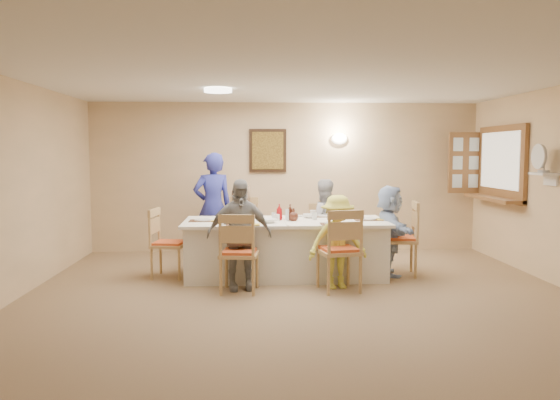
{
  "coord_description": "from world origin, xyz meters",
  "views": [
    {
      "loc": [
        -0.56,
        -5.68,
        1.67
      ],
      "look_at": [
        -0.2,
        1.4,
        1.05
      ],
      "focal_mm": 35.0,
      "sensor_mm": 36.0,
      "label": 1
    }
  ],
  "objects": [
    {
      "name": "ground",
      "position": [
        0.0,
        0.0,
        0.0
      ],
      "size": [
        7.0,
        7.0,
        0.0
      ],
      "primitive_type": "plane",
      "color": "olive"
    },
    {
      "name": "room_walls",
      "position": [
        0.0,
        0.0,
        1.51
      ],
      "size": [
        7.0,
        7.0,
        7.0
      ],
      "color": "tan",
      "rests_on": "ground"
    },
    {
      "name": "wall_picture",
      "position": [
        -0.3,
        3.46,
        1.7
      ],
      "size": [
        0.62,
        0.05,
        0.72
      ],
      "color": "#311F11",
      "rests_on": "room_walls"
    },
    {
      "name": "wall_sconce",
      "position": [
        0.9,
        3.44,
        1.9
      ],
      "size": [
        0.26,
        0.09,
        0.18
      ],
      "primitive_type": "ellipsoid",
      "color": "white",
      "rests_on": "room_walls"
    },
    {
      "name": "ceiling_light",
      "position": [
        -1.0,
        1.5,
        2.47
      ],
      "size": [
        0.36,
        0.36,
        0.05
      ],
      "primitive_type": "cylinder",
      "color": "white",
      "rests_on": "room_walls"
    },
    {
      "name": "serving_hatch",
      "position": [
        3.21,
        2.4,
        1.5
      ],
      "size": [
        0.06,
        1.5,
        1.15
      ],
      "primitive_type": "cube",
      "color": "brown",
      "rests_on": "room_walls"
    },
    {
      "name": "hatch_sill",
      "position": [
        3.09,
        2.4,
        0.97
      ],
      "size": [
        0.3,
        1.5,
        0.05
      ],
      "primitive_type": "cube",
      "color": "brown",
      "rests_on": "room_walls"
    },
    {
      "name": "shutter_door",
      "position": [
        2.95,
        3.16,
        1.5
      ],
      "size": [
        0.55,
        0.04,
        1.0
      ],
      "primitive_type": "cube",
      "color": "brown",
      "rests_on": "room_walls"
    },
    {
      "name": "fan_shelf",
      "position": [
        3.13,
        1.05,
        1.4
      ],
      "size": [
        0.22,
        0.36,
        0.03
      ],
      "primitive_type": "cube",
      "color": "white",
      "rests_on": "room_walls"
    },
    {
      "name": "desk_fan",
      "position": [
        3.1,
        1.05,
        1.55
      ],
      "size": [
        0.3,
        0.3,
        0.28
      ],
      "primitive_type": null,
      "color": "#A5A5A8",
      "rests_on": "fan_shelf"
    },
    {
      "name": "dining_table",
      "position": [
        -0.12,
        1.57,
        0.38
      ],
      "size": [
        2.7,
        1.14,
        0.76
      ],
      "primitive_type": "cube",
      "color": "white",
      "rests_on": "ground"
    },
    {
      "name": "chair_back_left",
      "position": [
        -0.72,
        2.37,
        0.5
      ],
      "size": [
        0.55,
        0.55,
        1.01
      ],
      "primitive_type": null,
      "rotation": [
        0.0,
        0.0,
        -0.17
      ],
      "color": "tan",
      "rests_on": "ground"
    },
    {
      "name": "chair_back_right",
      "position": [
        0.48,
        2.37,
        0.45
      ],
      "size": [
        0.47,
        0.47,
        0.9
      ],
      "primitive_type": null,
      "rotation": [
        0.0,
        0.0,
        -0.09
      ],
      "color": "tan",
      "rests_on": "ground"
    },
    {
      "name": "chair_front_left",
      "position": [
        -0.72,
        0.77,
        0.48
      ],
      "size": [
        0.51,
        0.51,
        0.97
      ],
      "primitive_type": null,
      "rotation": [
        0.0,
        0.0,
        3.02
      ],
      "color": "tan",
      "rests_on": "ground"
    },
    {
      "name": "chair_front_right",
      "position": [
        0.48,
        0.77,
        0.5
      ],
      "size": [
        0.57,
        0.57,
        1.01
      ],
      "primitive_type": null,
      "rotation": [
        0.0,
        0.0,
        3.33
      ],
      "color": "tan",
      "rests_on": "ground"
    },
    {
      "name": "chair_left_end",
      "position": [
        -1.67,
        1.57,
        0.47
      ],
      "size": [
        0.51,
        0.51,
        0.93
      ],
      "primitive_type": null,
      "rotation": [
        0.0,
        0.0,
        1.42
      ],
      "color": "tan",
      "rests_on": "ground"
    },
    {
      "name": "chair_right_end",
      "position": [
        1.43,
        1.57,
        0.51
      ],
      "size": [
        0.55,
        0.55,
        1.02
      ],
      "primitive_type": null,
      "rotation": [
        0.0,
        0.0,
        -1.72
      ],
      "color": "tan",
      "rests_on": "ground"
    },
    {
      "name": "diner_back_left",
      "position": [
        -0.72,
        2.25,
        0.61
      ],
      "size": [
        0.62,
        0.42,
        1.22
      ],
      "primitive_type": "imported",
      "rotation": [
        0.0,
        0.0,
        3.17
      ],
      "color": "brown",
      "rests_on": "ground"
    },
    {
      "name": "diner_back_right",
      "position": [
        0.48,
        2.25,
        0.64
      ],
      "size": [
        0.72,
        0.61,
        1.28
      ],
      "primitive_type": "imported",
      "rotation": [
        0.0,
        0.0,
        3.24
      ],
      "color": "#A9A9B1",
      "rests_on": "ground"
    },
    {
      "name": "diner_front_left",
      "position": [
        -0.72,
        0.89,
        0.68
      ],
      "size": [
        0.89,
        0.57,
        1.35
      ],
      "primitive_type": "imported",
      "rotation": [
        0.0,
        0.0,
        0.15
      ],
      "color": "gray",
      "rests_on": "ground"
    },
    {
      "name": "diner_front_right",
      "position": [
        0.48,
        0.89,
        0.58
      ],
      "size": [
        0.9,
        0.69,
        1.15
      ],
      "primitive_type": "imported",
      "rotation": [
        0.0,
        0.0,
        0.18
      ],
      "color": "#E3DF4E",
      "rests_on": "ground"
    },
    {
      "name": "diner_right_end",
      "position": [
        1.3,
        1.57,
        0.61
      ],
      "size": [
        1.15,
        0.38,
        1.23
      ],
      "primitive_type": "imported",
      "rotation": [
        0.0,
        0.0,
        1.58
      ],
      "color": "#A9C1E7",
      "rests_on": "ground"
    },
    {
      "name": "caregiver",
      "position": [
        -1.17,
        2.72,
        0.83
      ],
      "size": [
        0.84,
        0.76,
        1.67
      ],
      "primitive_type": "imported",
      "rotation": [
        0.0,
        0.0,
        3.46
      ],
      "color": "#2C3298",
      "rests_on": "ground"
    },
    {
      "name": "placemat_fl",
      "position": [
        -0.72,
        1.15,
        0.76
      ],
      "size": [
        0.35,
        0.26,
        0.01
      ],
      "primitive_type": "cube",
      "color": "#472B19",
      "rests_on": "dining_table"
    },
    {
      "name": "plate_fl",
      "position": [
        -0.72,
        1.15,
        0.77
      ],
      "size": [
        0.25,
        0.25,
        0.02
      ],
      "primitive_type": "cylinder",
      "color": "white",
      "rests_on": "dining_table"
    },
    {
      "name": "napkin_fl",
      "position": [
        -0.54,
        1.1,
        0.77
      ],
      "size": [
        0.15,
        0.15,
        0.01
      ],
      "primitive_type": "cube",
      "color": "yellow",
      "rests_on": "dining_table"
    },
    {
      "name": "placemat_fr",
      "position": [
        0.48,
        1.15,
        0.76
      ],
      "size": [
        0.35,
        0.26,
        0.01
      ],
      "primitive_type": "cube",
      "color": "#472B19",
      "rests_on": "dining_table"
    },
    {
      "name": "plate_fr",
      "position": [
        0.48,
        1.15,
        0.77
      ],
      "size": [
        0.25,
        0.25,
        0.02
      ],
      "primitive_type": "cylinder",
      "color": "white",
      "rests_on": "dining_table"
    },
    {
      "name": "napkin_fr",
      "position": [
        0.66,
        1.1,
        0.77
      ],
      "size": [
        0.14,
        0.14,
        0.01
      ],
      "primitive_type": "cube",
      "color": "yellow",
      "rests_on": "dining_table"
    },
    {
      "name": "placemat_bl",
      "position": [
        -0.72,
        1.99,
        0.76
      ],
      "size": [
        0.37,
        0.27,
        0.01
      ],
      "primitive_type": "cube",
      "color": "#472B19",
      "rests_on": "dining_table"
    },
    {
      "name": "plate_bl",
      "position": [
        -0.72,
        1.99,
        0.77
      ],
      "size": [
        0.24,
        0.24,
        0.01
      ],
      "primitive_type": "cylinder",
      "color": "white",
      "rests_on": "dining_table"
    },
    {
      "name": "napkin_bl",
      "position": [
        -0.54,
        1.94,
        0.77
      ],
      "size": [
        0.13,
        0.13,
        0.01
      ],
      "primitive_type": "cube",
      "color": "yellow",
      "rests_on": "dining_table"
    },
    {
      "name": "placemat_br",
      "position": [
        0.48,
        1.99,
        0.76
      ],
      "size": [
        0.36,
        0.27,
        0.01
      ],
      "primitive_type": "cube",
      "color": "#472B19",
      "rests_on": "dining_table"
    },
    {
      "name": "plate_br",
      "position": [
        0.48,
        1.99,
        0.77
      ],
      "size": [
        0.25,
        0.25,
        0.02
      ],
      "primitive_type": "cylinder",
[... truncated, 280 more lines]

